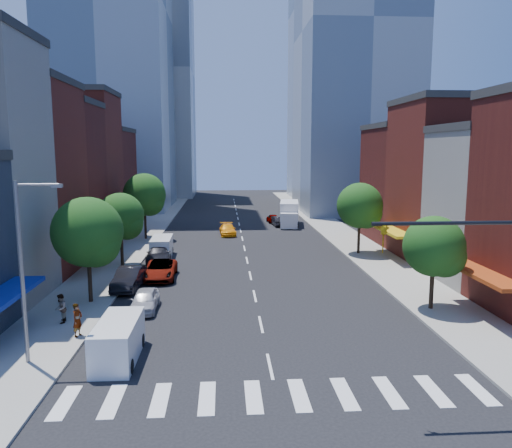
{
  "coord_description": "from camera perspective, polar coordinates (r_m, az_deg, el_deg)",
  "views": [
    {
      "loc": [
        -2.21,
        -23.21,
        10.57
      ],
      "look_at": [
        0.24,
        14.27,
        5.0
      ],
      "focal_mm": 35.0,
      "sensor_mm": 36.0,
      "label": 1
    }
  ],
  "objects": [
    {
      "name": "traffic_car_far",
      "position": [
        73.44,
        1.93,
        0.66
      ],
      "size": [
        1.78,
        3.83,
        1.27
      ],
      "primitive_type": "imported",
      "rotation": [
        0.0,
        0.0,
        3.22
      ],
      "color": "#999999",
      "rests_on": "ground"
    },
    {
      "name": "parked_car_second",
      "position": [
        39.65,
        -14.3,
        -6.06
      ],
      "size": [
        2.1,
        5.13,
        1.65
      ],
      "primitive_type": "imported",
      "rotation": [
        0.0,
        0.0,
        -0.07
      ],
      "color": "black",
      "rests_on": "ground"
    },
    {
      "name": "cargo_van_far",
      "position": [
        50.34,
        -10.74,
        -2.67
      ],
      "size": [
        2.05,
        4.82,
        2.04
      ],
      "rotation": [
        0.0,
        0.0,
        0.02
      ],
      "color": "white",
      "rests_on": "ground"
    },
    {
      "name": "tree_right_far",
      "position": [
        51.37,
        11.95,
        1.87
      ],
      "size": [
        4.6,
        4.6,
        7.2
      ],
      "color": "black",
      "rests_on": "sidewalk_right"
    },
    {
      "name": "bldg_left_3",
      "position": [
        55.57,
        -23.57,
        4.57
      ],
      "size": [
        12.0,
        8.0,
        15.0
      ],
      "primitive_type": "cube",
      "color": "#4F1713",
      "rests_on": "ground"
    },
    {
      "name": "bldg_left_5",
      "position": [
        72.79,
        -18.76,
        4.78
      ],
      "size": [
        12.0,
        10.0,
        13.0
      ],
      "primitive_type": "cube",
      "color": "#4F1713",
      "rests_on": "ground"
    },
    {
      "name": "tree_left_near",
      "position": [
        35.79,
        -18.48,
        -1.18
      ],
      "size": [
        4.8,
        4.8,
        7.3
      ],
      "color": "black",
      "rests_on": "sidewalk_left"
    },
    {
      "name": "bldg_left_2",
      "position": [
        47.65,
        -27.05,
        4.42
      ],
      "size": [
        12.0,
        9.0,
        16.0
      ],
      "primitive_type": "cube",
      "color": "maroon",
      "rests_on": "ground"
    },
    {
      "name": "bldg_left_4",
      "position": [
        63.58,
        -21.05,
        6.01
      ],
      "size": [
        12.0,
        9.0,
        17.0
      ],
      "primitive_type": "cube",
      "color": "maroon",
      "rests_on": "ground"
    },
    {
      "name": "crosswalk",
      "position": [
        22.91,
        2.35,
        -19.03
      ],
      "size": [
        19.0,
        3.0,
        0.01
      ],
      "primitive_type": "cube",
      "color": "silver",
      "rests_on": "ground"
    },
    {
      "name": "parked_car_rear",
      "position": [
        48.47,
        -11.03,
        -3.36
      ],
      "size": [
        2.58,
        5.62,
        1.59
      ],
      "primitive_type": "imported",
      "rotation": [
        0.0,
        0.0,
        0.06
      ],
      "color": "black",
      "rests_on": "ground"
    },
    {
      "name": "sidewalk_right",
      "position": [
        65.74,
        9.24,
        -0.86
      ],
      "size": [
        5.0,
        120.0,
        0.15
      ],
      "primitive_type": "cube",
      "color": "gray",
      "rests_on": "ground"
    },
    {
      "name": "tree_right_near",
      "position": [
        34.67,
        19.92,
        -2.68
      ],
      "size": [
        4.0,
        4.0,
        6.2
      ],
      "color": "black",
      "rests_on": "sidewalk_right"
    },
    {
      "name": "tree_left_mid",
      "position": [
        46.44,
        -15.05,
        0.67
      ],
      "size": [
        4.2,
        4.2,
        6.65
      ],
      "color": "black",
      "rests_on": "sidewalk_left"
    },
    {
      "name": "pedestrian_far",
      "position": [
        32.88,
        -21.43,
        -9.0
      ],
      "size": [
        0.79,
        0.95,
        1.8
      ],
      "primitive_type": "imported",
      "rotation": [
        0.0,
        0.0,
        -1.44
      ],
      "color": "#999999",
      "rests_on": "sidewalk_left"
    },
    {
      "name": "tower_far_e",
      "position": [
        115.16,
        10.39,
        23.11
      ],
      "size": [
        22.0,
        22.0,
        80.0
      ],
      "primitive_type": "cube",
      "color": "#8C99A8",
      "rests_on": "ground"
    },
    {
      "name": "streetlight",
      "position": [
        26.57,
        -24.88,
        -3.85
      ],
      "size": [
        2.25,
        0.25,
        9.0
      ],
      "color": "slate",
      "rests_on": "sidewalk_left"
    },
    {
      "name": "parked_car_third",
      "position": [
        42.23,
        -10.88,
        -5.15
      ],
      "size": [
        2.61,
        5.5,
        1.52
      ],
      "primitive_type": "imported",
      "rotation": [
        0.0,
        0.0,
        0.02
      ],
      "color": "#999999",
      "rests_on": "ground"
    },
    {
      "name": "cargo_van_near",
      "position": [
        26.75,
        -15.53,
        -12.8
      ],
      "size": [
        1.99,
        4.84,
        2.06
      ],
      "rotation": [
        0.0,
        0.0,
        -0.0
      ],
      "color": "silver",
      "rests_on": "ground"
    },
    {
      "name": "ground",
      "position": [
        25.6,
        1.61,
        -15.96
      ],
      "size": [
        220.0,
        220.0,
        0.0
      ],
      "primitive_type": "plane",
      "color": "black",
      "rests_on": "ground"
    },
    {
      "name": "traffic_car_oncoming",
      "position": [
        70.3,
        2.54,
        0.32
      ],
      "size": [
        1.71,
        4.12,
        1.33
      ],
      "primitive_type": "imported",
      "rotation": [
        0.0,
        0.0,
        3.22
      ],
      "color": "black",
      "rests_on": "ground"
    },
    {
      "name": "box_truck",
      "position": [
        70.86,
        3.82,
        1.13
      ],
      "size": [
        3.5,
        8.54,
        3.34
      ],
      "rotation": [
        0.0,
        0.0,
        -0.14
      ],
      "color": "white",
      "rests_on": "ground"
    },
    {
      "name": "bldg_right_2",
      "position": [
        52.69,
        22.47,
        4.46
      ],
      "size": [
        12.0,
        10.0,
        15.0
      ],
      "primitive_type": "cube",
      "color": "maroon",
      "rests_on": "ground"
    },
    {
      "name": "parked_car_front",
      "position": [
        34.31,
        -12.59,
        -8.49
      ],
      "size": [
        1.66,
        4.13,
        1.41
      ],
      "primitive_type": "imported",
      "rotation": [
        0.0,
        0.0,
        -0.0
      ],
      "color": "#B3B3B8",
      "rests_on": "ground"
    },
    {
      "name": "bldg_right_3",
      "position": [
        61.87,
        18.35,
        4.23
      ],
      "size": [
        12.0,
        10.0,
        13.0
      ],
      "primitive_type": "cube",
      "color": "#4F1713",
      "rests_on": "ground"
    },
    {
      "name": "pedestrian_near",
      "position": [
        30.32,
        -19.73,
        -10.28
      ],
      "size": [
        0.67,
        0.81,
        1.9
      ],
      "primitive_type": "imported",
      "rotation": [
        0.0,
        0.0,
        1.22
      ],
      "color": "#999999",
      "rests_on": "sidewalk_left"
    },
    {
      "name": "tower_nw",
      "position": [
        98.37,
        -16.51,
        22.48
      ],
      "size": [
        20.0,
        22.0,
        70.0
      ],
      "primitive_type": "cube",
      "color": "#8C99A8",
      "rests_on": "ground"
    },
    {
      "name": "taxi",
      "position": [
        62.68,
        -3.25,
        -0.65
      ],
      "size": [
        2.21,
        4.82,
        1.37
      ],
      "primitive_type": "imported",
      "rotation": [
        0.0,
        0.0,
        0.06
      ],
      "color": "#FFA10D",
      "rests_on": "ground"
    },
    {
      "name": "sidewalk_left",
      "position": [
        64.9,
        -12.81,
        -1.08
      ],
      "size": [
        5.0,
        120.0,
        0.15
      ],
      "primitive_type": "cube",
      "color": "gray",
      "rests_on": "ground"
    },
    {
      "name": "tree_left_far",
      "position": [
        60.07,
        -12.49,
        3.11
      ],
      "size": [
        5.0,
        5.0,
        7.75
      ],
      "color": "black",
      "rests_on": "sidewalk_left"
    },
    {
      "name": "tower_far_w",
      "position": [
        120.53,
        -11.72,
        16.58
      ],
      "size": [
        18.0,
        18.0,
        56.0
      ],
      "primitive_type": "cube",
      "color": "#9EA5AD",
      "rests_on": "ground"
    },
    {
      "name": "tower_ne",
      "position": [
        90.17,
        11.36,
        20.72
      ],
      "size": [
        18.0,
        20.0,
        60.0
      ],
      "primitive_type": "cube",
      "color": "#9EA5AD",
      "rests_on": "ground"
    }
  ]
}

